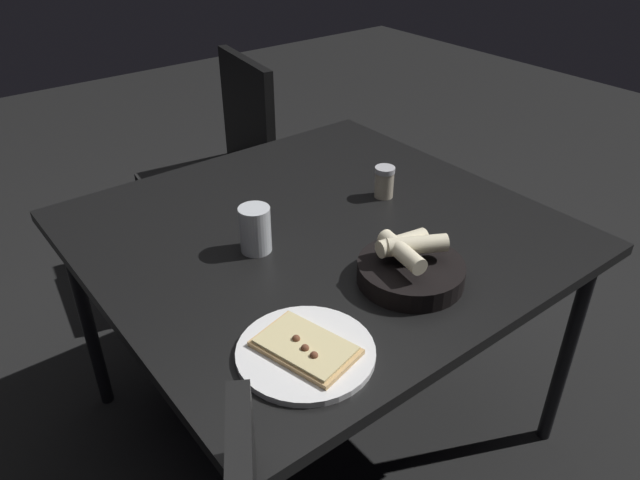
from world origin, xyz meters
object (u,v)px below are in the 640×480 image
dining_table (318,244)px  bread_basket (410,267)px  pizza_plate (306,351)px  pepper_shaker (384,184)px  beer_glass (255,232)px  chair_near (224,163)px

dining_table → bread_basket: bearing=-176.7°
dining_table → bread_basket: 0.33m
pizza_plate → pepper_shaker: (0.39, -0.57, 0.03)m
pizza_plate → bread_basket: (0.05, -0.33, 0.02)m
pepper_shaker → beer_glass: bearing=91.9°
dining_table → pepper_shaker: (0.02, -0.25, 0.09)m
dining_table → chair_near: size_ratio=1.24×
pizza_plate → beer_glass: (0.38, -0.13, 0.04)m
bread_basket → beer_glass: beer_glass is taller
pizza_plate → bread_basket: 0.34m
beer_glass → pepper_shaker: size_ratio=1.29×
pizza_plate → bread_basket: bearing=-80.8°
bread_basket → chair_near: bearing=-9.0°
dining_table → pepper_shaker: 0.27m
beer_glass → pepper_shaker: bearing=-88.1°
beer_glass → pepper_shaker: 0.44m
beer_glass → chair_near: (0.87, -0.39, -0.24)m
chair_near → bread_basket: bearing=171.0°
dining_table → beer_glass: beer_glass is taller
beer_glass → pepper_shaker: (0.01, -0.44, -0.01)m
pizza_plate → beer_glass: size_ratio=2.32×
pizza_plate → beer_glass: beer_glass is taller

